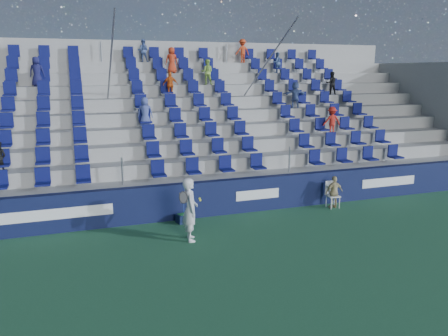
# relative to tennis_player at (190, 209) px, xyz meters

# --- Properties ---
(ground) EXTENTS (70.00, 70.00, 0.00)m
(ground) POSITION_rel_tennis_player_xyz_m (1.37, -1.21, -0.93)
(ground) COLOR #2B6640
(ground) RESTS_ON ground
(sponsor_wall) EXTENTS (24.00, 0.32, 1.20)m
(sponsor_wall) POSITION_rel_tennis_player_xyz_m (1.37, 1.94, -0.33)
(sponsor_wall) COLOR #10173D
(sponsor_wall) RESTS_ON ground
(grandstand) EXTENTS (24.00, 8.17, 6.63)m
(grandstand) POSITION_rel_tennis_player_xyz_m (1.37, 7.03, 1.21)
(grandstand) COLOR #9D9D98
(grandstand) RESTS_ON ground
(tennis_player) EXTENTS (0.69, 0.72, 1.86)m
(tennis_player) POSITION_rel_tennis_player_xyz_m (0.00, 0.00, 0.00)
(tennis_player) COLOR silver
(tennis_player) RESTS_ON ground
(line_judge_chair) EXTENTS (0.45, 0.46, 0.95)m
(line_judge_chair) POSITION_rel_tennis_player_xyz_m (5.62, 1.44, -0.39)
(line_judge_chair) COLOR white
(line_judge_chair) RESTS_ON ground
(line_judge) EXTENTS (0.69, 0.29, 1.18)m
(line_judge) POSITION_rel_tennis_player_xyz_m (5.62, 1.29, -0.34)
(line_judge) COLOR tan
(line_judge) RESTS_ON ground
(ball_bin) EXTENTS (0.59, 0.46, 0.29)m
(ball_bin) POSITION_rel_tennis_player_xyz_m (0.20, 1.54, -0.77)
(ball_bin) COLOR #0D1633
(ball_bin) RESTS_ON ground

